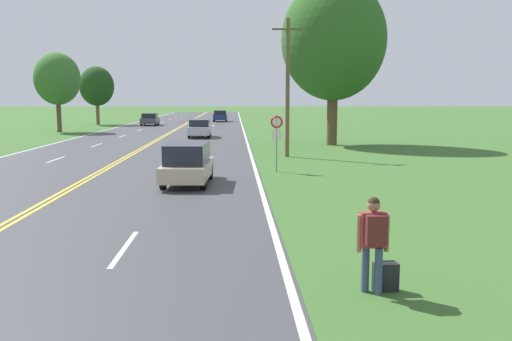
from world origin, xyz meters
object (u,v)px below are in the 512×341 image
object	(u,v)px
tree_behind_sign	(334,40)
tree_far_back	(97,86)
suitcase	(385,277)
car_champagne_van_mid_near	(188,163)
car_dark_blue_hatchback_distant	(220,116)
tree_left_verge	(57,79)
car_dark_grey_sedan_receding	(150,119)
traffic_sign	(277,129)
hitchhiker_person	(374,235)
car_silver_hatchback_mid_far	(200,128)

from	to	relation	value
tree_behind_sign	tree_far_back	size ratio (longest dim) A/B	1.62
suitcase	tree_far_back	xyz separation A→B (m)	(-19.66, 59.50, 4.51)
car_champagne_van_mid_near	tree_behind_sign	bearing A→B (deg)	155.74
tree_far_back	car_dark_blue_hatchback_distant	distance (m)	17.56
tree_left_verge	suitcase	bearing A→B (deg)	-66.19
car_champagne_van_mid_near	car_dark_grey_sedan_receding	size ratio (longest dim) A/B	1.06
tree_left_verge	car_champagne_van_mid_near	distance (m)	36.57
car_dark_blue_hatchback_distant	suitcase	bearing A→B (deg)	4.54
tree_far_back	car_dark_grey_sedan_receding	size ratio (longest dim) A/B	1.81
suitcase	car_champagne_van_mid_near	world-z (taller)	car_champagne_van_mid_near
tree_far_back	car_dark_blue_hatchback_distant	xyz separation A→B (m)	(15.08, 8.09, -3.93)
suitcase	tree_left_verge	distance (m)	49.51
traffic_sign	car_dark_blue_hatchback_distant	size ratio (longest dim) A/B	0.65
hitchhiker_person	car_silver_hatchback_mid_far	world-z (taller)	hitchhiker_person
car_dark_blue_hatchback_distant	tree_behind_sign	bearing A→B (deg)	13.94
tree_left_verge	hitchhiker_person	bearing A→B (deg)	-66.54
tree_left_verge	tree_behind_sign	distance (m)	28.87
tree_far_back	car_silver_hatchback_mid_far	xyz separation A→B (m)	(14.07, -22.22, -3.94)
car_champagne_van_mid_near	car_dark_blue_hatchback_distant	xyz separation A→B (m)	(-0.06, 55.42, -0.01)
tree_behind_sign	tree_left_verge	bearing A→B (deg)	147.47
car_dark_grey_sedan_receding	tree_far_back	bearing A→B (deg)	71.48
car_dark_grey_sedan_receding	car_dark_blue_hatchback_distant	size ratio (longest dim) A/B	1.00
traffic_sign	car_champagne_van_mid_near	size ratio (longest dim) A/B	0.62
hitchhiker_person	car_dark_grey_sedan_receding	xyz separation A→B (m)	(-12.62, 57.51, -0.29)
tree_far_back	car_silver_hatchback_mid_far	bearing A→B (deg)	-57.66
car_champagne_van_mid_near	suitcase	bearing A→B (deg)	23.17
tree_far_back	car_champagne_van_mid_near	distance (m)	49.84
hitchhiker_person	car_dark_grey_sedan_receding	bearing A→B (deg)	9.69
suitcase	car_champagne_van_mid_near	bearing A→B (deg)	17.68
tree_behind_sign	car_dark_grey_sedan_receding	bearing A→B (deg)	121.86
suitcase	car_dark_blue_hatchback_distant	size ratio (longest dim) A/B	0.14
traffic_sign	car_champagne_van_mid_near	distance (m)	5.20
tree_left_verge	car_dark_blue_hatchback_distant	size ratio (longest dim) A/B	1.95
tree_behind_sign	car_silver_hatchback_mid_far	distance (m)	14.21
car_silver_hatchback_mid_far	traffic_sign	bearing A→B (deg)	12.67
suitcase	car_silver_hatchback_mid_far	xyz separation A→B (m)	(-5.59, 37.28, 0.57)
tree_left_verge	traffic_sign	bearing A→B (deg)	-57.01
hitchhiker_person	car_dark_blue_hatchback_distant	xyz separation A→B (m)	(-4.31, 67.72, -0.22)
hitchhiker_person	tree_behind_sign	size ratio (longest dim) A/B	0.15
hitchhiker_person	tree_behind_sign	bearing A→B (deg)	-11.59
hitchhiker_person	suitcase	bearing A→B (deg)	-67.40
car_champagne_van_mid_near	car_silver_hatchback_mid_far	xyz separation A→B (m)	(-1.08, 25.11, -0.02)
traffic_sign	tree_left_verge	xyz separation A→B (m)	(-19.16, 29.52, 3.23)
car_dark_blue_hatchback_distant	tree_left_verge	bearing A→B (deg)	-33.54
tree_behind_sign	car_champagne_van_mid_near	size ratio (longest dim) A/B	2.78
car_silver_hatchback_mid_far	hitchhiker_person	bearing A→B (deg)	8.13
tree_left_verge	car_dark_grey_sedan_receding	bearing A→B (deg)	60.39
traffic_sign	car_silver_hatchback_mid_far	distance (m)	22.30
car_silver_hatchback_mid_far	car_dark_blue_hatchback_distant	xyz separation A→B (m)	(1.01, 30.31, 0.01)
traffic_sign	tree_left_verge	bearing A→B (deg)	122.99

